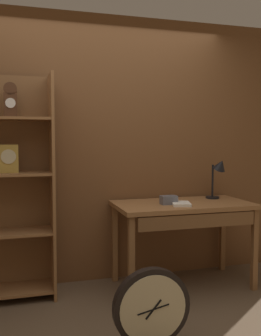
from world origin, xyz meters
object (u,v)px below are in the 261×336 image
(round_clock_large, at_px, (152,309))
(desk_lamp, at_px, (219,172))
(workbench, at_px, (184,213))
(toolbox_small, at_px, (169,200))
(open_repair_manual, at_px, (181,204))

(round_clock_large, bearing_deg, desk_lamp, 45.88)
(workbench, height_order, toolbox_small, toolbox_small)
(workbench, bearing_deg, round_clock_large, -123.93)
(open_repair_manual, bearing_deg, toolbox_small, 155.60)
(desk_lamp, distance_m, open_repair_manual, 0.63)
(open_repair_manual, bearing_deg, workbench, 68.73)
(toolbox_small, relative_size, round_clock_large, 0.26)
(open_repair_manual, xyz_separation_m, round_clock_large, (-0.60, -0.90, -0.53))
(open_repair_manual, bearing_deg, round_clock_large, -107.88)
(toolbox_small, xyz_separation_m, round_clock_large, (-0.51, -0.97, -0.55))
(workbench, bearing_deg, desk_lamp, 18.85)
(workbench, distance_m, round_clock_large, 1.27)
(workbench, distance_m, desk_lamp, 0.59)
(desk_lamp, height_order, toolbox_small, desk_lamp)
(desk_lamp, distance_m, toolbox_small, 0.67)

